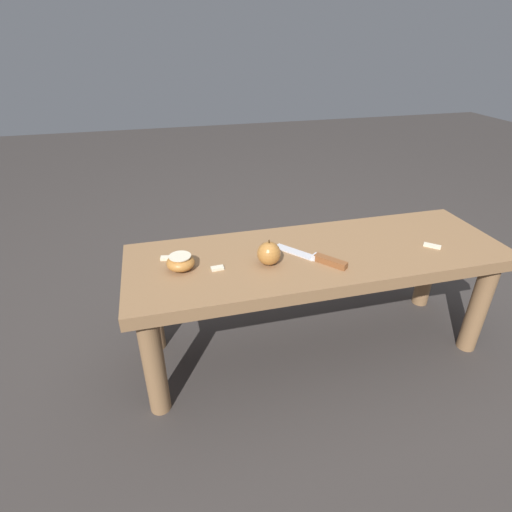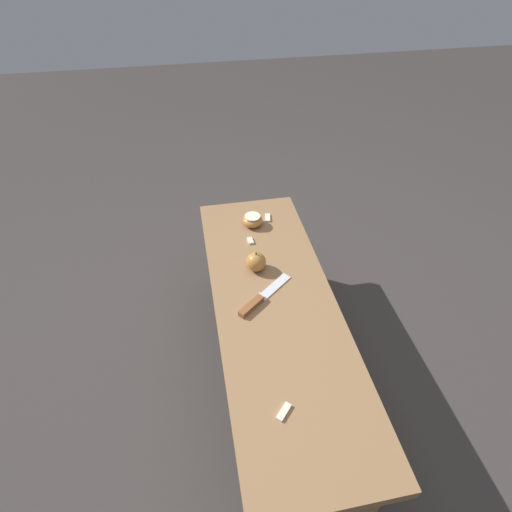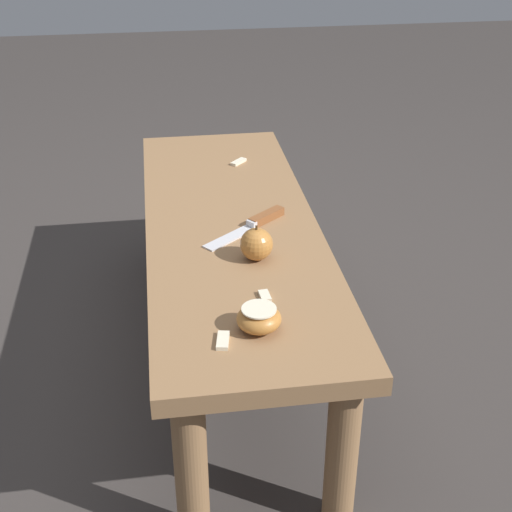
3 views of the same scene
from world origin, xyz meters
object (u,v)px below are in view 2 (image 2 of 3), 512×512
object	(u,v)px
wooden_bench	(275,317)
apple_cut	(252,220)
knife	(258,300)
apple_whole	(256,262)

from	to	relation	value
wooden_bench	apple_cut	world-z (taller)	apple_cut
wooden_bench	apple_cut	size ratio (longest dim) A/B	14.68
apple_cut	knife	bearing A→B (deg)	-7.26
knife	apple_cut	world-z (taller)	apple_cut
knife	apple_cut	bearing A→B (deg)	43.98
wooden_bench	knife	distance (m)	0.09
wooden_bench	apple_whole	size ratio (longest dim) A/B	15.19
knife	apple_whole	distance (m)	0.16
apple_cut	wooden_bench	bearing A→B (deg)	0.50
knife	apple_cut	xyz separation A→B (m)	(-0.42, 0.05, 0.02)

